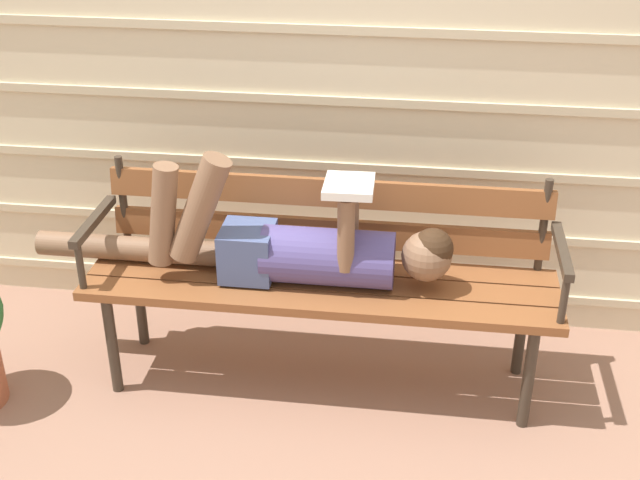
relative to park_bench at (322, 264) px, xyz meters
The scene contains 4 objects.
ground_plane 0.53m from the park_bench, 90.00° to the right, with size 12.00×12.00×0.00m, color #936B56.
house_siding 0.83m from the park_bench, 90.00° to the left, with size 4.04×0.08×2.34m.
park_bench is the anchor object (origin of this frame).
reclining_person 0.17m from the park_bench, 148.99° to the right, with size 1.65×0.26×0.53m.
Camera 1 is at (0.37, -2.68, 2.14)m, focal length 47.13 mm.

